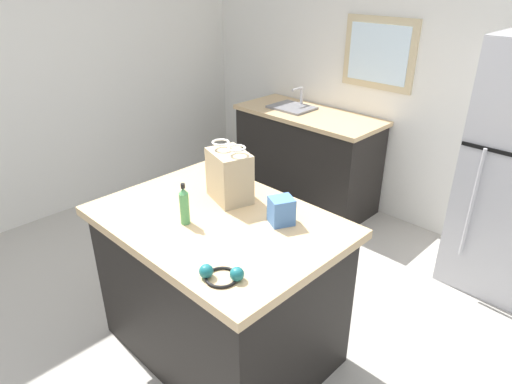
{
  "coord_description": "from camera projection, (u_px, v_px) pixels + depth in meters",
  "views": [
    {
      "loc": [
        1.48,
        -1.19,
        2.14
      ],
      "look_at": [
        -0.16,
        0.48,
        0.97
      ],
      "focal_mm": 31.76,
      "sensor_mm": 36.0,
      "label": 1
    }
  ],
  "objects": [
    {
      "name": "ground",
      "position": [
        218.0,
        375.0,
        2.64
      ],
      "size": [
        6.31,
        6.31,
        0.0
      ],
      "primitive_type": "plane",
      "color": "#ADA89E"
    },
    {
      "name": "sink_counter",
      "position": [
        306.0,
        157.0,
        4.43
      ],
      "size": [
        1.41,
        0.62,
        1.1
      ],
      "color": "black",
      "rests_on": "ground"
    },
    {
      "name": "small_box",
      "position": [
        281.0,
        211.0,
        2.37
      ],
      "size": [
        0.15,
        0.16,
        0.15
      ],
      "primitive_type": "cube",
      "rotation": [
        0.0,
        0.0,
        -0.46
      ],
      "color": "#4775B7",
      "rests_on": "kitchen_island"
    },
    {
      "name": "bottle",
      "position": [
        184.0,
        206.0,
        2.35
      ],
      "size": [
        0.05,
        0.05,
        0.23
      ],
      "color": "#4C9956",
      "rests_on": "kitchen_island"
    },
    {
      "name": "shopping_bag",
      "position": [
        229.0,
        175.0,
        2.58
      ],
      "size": [
        0.3,
        0.25,
        0.34
      ],
      "color": "tan",
      "rests_on": "kitchen_island"
    },
    {
      "name": "ear_defenders",
      "position": [
        222.0,
        274.0,
        1.96
      ],
      "size": [
        0.21,
        0.21,
        0.06
      ],
      "color": "black",
      "rests_on": "kitchen_island"
    },
    {
      "name": "kitchen_island",
      "position": [
        220.0,
        286.0,
        2.65
      ],
      "size": [
        1.34,
        0.96,
        0.92
      ],
      "color": "black",
      "rests_on": "ground"
    },
    {
      "name": "back_wall",
      "position": [
        444.0,
        71.0,
        3.59
      ],
      "size": [
        5.26,
        0.13,
        2.79
      ],
      "color": "silver",
      "rests_on": "ground"
    }
  ]
}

